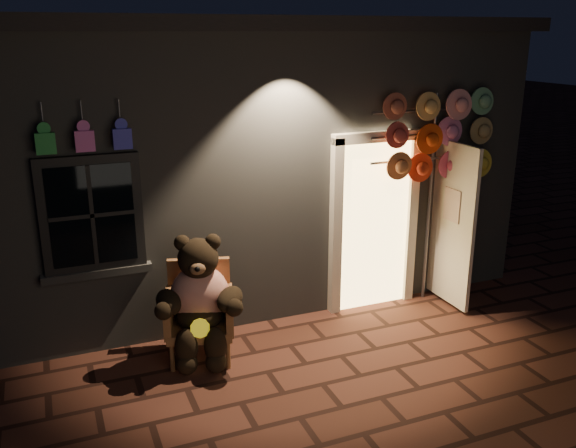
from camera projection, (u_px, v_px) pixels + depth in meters
ground at (323, 384)px, 5.96m from camera, size 60.00×60.00×0.00m
shop_building at (209, 143)px, 8.96m from camera, size 7.30×5.95×3.51m
wicker_armchair at (200, 310)px, 6.40m from camera, size 0.82×0.78×1.00m
teddy_bear at (200, 300)px, 6.22m from camera, size 0.94×0.85×1.34m
hat_rack at (438, 137)px, 7.20m from camera, size 1.61×0.22×2.63m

